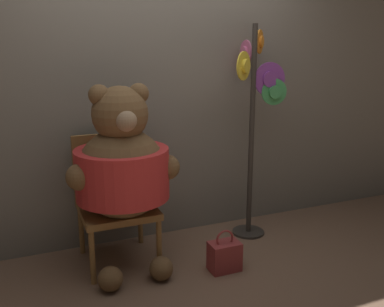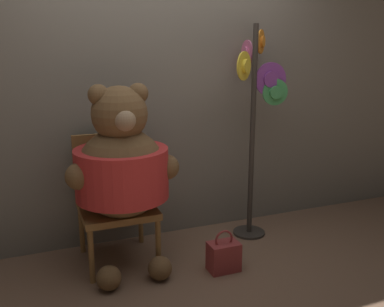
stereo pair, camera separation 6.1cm
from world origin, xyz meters
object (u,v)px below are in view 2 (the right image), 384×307
object	(u,v)px
hat_display_rack	(256,109)
handbag_on_ground	(224,256)
chair	(114,195)
teddy_bear	(122,167)

from	to	relation	value
hat_display_rack	handbag_on_ground	distance (m)	1.24
chair	hat_display_rack	size ratio (longest dim) A/B	0.54
teddy_bear	handbag_on_ground	xyz separation A→B (m)	(0.66, -0.34, -0.66)
hat_display_rack	handbag_on_ground	size ratio (longest dim) A/B	5.61
teddy_bear	hat_display_rack	bearing A→B (deg)	8.28
teddy_bear	handbag_on_ground	distance (m)	0.99
hat_display_rack	handbag_on_ground	world-z (taller)	hat_display_rack
handbag_on_ground	teddy_bear	bearing A→B (deg)	152.59
chair	handbag_on_ground	distance (m)	0.95
teddy_bear	hat_display_rack	size ratio (longest dim) A/B	0.76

